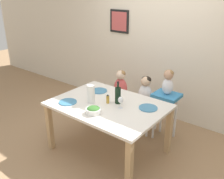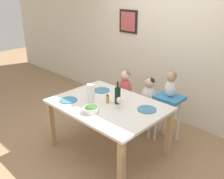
{
  "view_description": "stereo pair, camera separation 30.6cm",
  "coord_description": "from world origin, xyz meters",
  "px_view_note": "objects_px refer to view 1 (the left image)",
  "views": [
    {
      "loc": [
        1.9,
        -2.33,
        2.18
      ],
      "look_at": [
        0.0,
        0.08,
        0.92
      ],
      "focal_mm": 40.0,
      "sensor_mm": 36.0,
      "label": 1
    },
    {
      "loc": [
        2.13,
        -2.13,
        2.18
      ],
      "look_at": [
        0.0,
        0.08,
        0.92
      ],
      "focal_mm": 40.0,
      "sensor_mm": 36.0,
      "label": 2
    }
  ],
  "objects_px": {
    "wine_bottle": "(118,95)",
    "dinner_plate_front_left": "(68,102)",
    "chair_far_left": "(120,101)",
    "dinner_plate_back_left": "(99,91)",
    "chair_far_center": "(144,109)",
    "salad_bowl_large": "(93,110)",
    "person_child_center": "(145,91)",
    "wine_glass_near": "(121,100)",
    "person_child_left": "(121,84)",
    "paper_towel_roll": "(91,94)",
    "chair_right_highchair": "(166,104)",
    "person_baby_right": "(168,81)",
    "dinner_plate_back_right": "(148,108)"
  },
  "relations": [
    {
      "from": "wine_bottle",
      "to": "dinner_plate_front_left",
      "type": "relative_size",
      "value": 1.27
    },
    {
      "from": "wine_bottle",
      "to": "chair_far_left",
      "type": "bearing_deg",
      "value": 123.84
    },
    {
      "from": "dinner_plate_back_left",
      "to": "chair_far_center",
      "type": "bearing_deg",
      "value": 47.48
    },
    {
      "from": "chair_far_center",
      "to": "salad_bowl_large",
      "type": "xyz_separation_m",
      "value": [
        -0.08,
        -1.11,
        0.41
      ]
    },
    {
      "from": "chair_far_left",
      "to": "dinner_plate_front_left",
      "type": "xyz_separation_m",
      "value": [
        -0.08,
        -1.09,
        0.37
      ]
    },
    {
      "from": "dinner_plate_front_left",
      "to": "chair_far_left",
      "type": "bearing_deg",
      "value": 85.8
    },
    {
      "from": "chair_far_left",
      "to": "person_child_center",
      "type": "relative_size",
      "value": 0.91
    },
    {
      "from": "wine_glass_near",
      "to": "dinner_plate_front_left",
      "type": "xyz_separation_m",
      "value": [
        -0.66,
        -0.3,
        -0.1
      ]
    },
    {
      "from": "chair_far_center",
      "to": "wine_bottle",
      "type": "height_order",
      "value": "wine_bottle"
    },
    {
      "from": "person_child_left",
      "to": "chair_far_left",
      "type": "bearing_deg",
      "value": -90.0
    },
    {
      "from": "dinner_plate_front_left",
      "to": "wine_glass_near",
      "type": "bearing_deg",
      "value": 24.73
    },
    {
      "from": "chair_far_left",
      "to": "wine_bottle",
      "type": "relative_size",
      "value": 1.45
    },
    {
      "from": "person_child_left",
      "to": "salad_bowl_large",
      "type": "relative_size",
      "value": 2.6
    },
    {
      "from": "paper_towel_roll",
      "to": "chair_far_center",
      "type": "bearing_deg",
      "value": 71.24
    },
    {
      "from": "chair_far_center",
      "to": "wine_glass_near",
      "type": "xyz_separation_m",
      "value": [
        0.1,
        -0.79,
        0.47
      ]
    },
    {
      "from": "salad_bowl_large",
      "to": "chair_far_center",
      "type": "bearing_deg",
      "value": 86.11
    },
    {
      "from": "chair_far_center",
      "to": "person_child_center",
      "type": "height_order",
      "value": "person_child_center"
    },
    {
      "from": "person_child_center",
      "to": "salad_bowl_large",
      "type": "height_order",
      "value": "person_child_center"
    },
    {
      "from": "chair_far_left",
      "to": "wine_bottle",
      "type": "height_order",
      "value": "wine_bottle"
    },
    {
      "from": "chair_right_highchair",
      "to": "dinner_plate_front_left",
      "type": "xyz_separation_m",
      "value": [
        -0.92,
        -1.09,
        0.17
      ]
    },
    {
      "from": "person_baby_right",
      "to": "paper_towel_roll",
      "type": "relative_size",
      "value": 1.44
    },
    {
      "from": "chair_far_left",
      "to": "person_child_left",
      "type": "xyz_separation_m",
      "value": [
        0.0,
        0.0,
        0.31
      ]
    },
    {
      "from": "person_child_left",
      "to": "person_child_center",
      "type": "bearing_deg",
      "value": 0.0
    },
    {
      "from": "salad_bowl_large",
      "to": "person_child_center",
      "type": "bearing_deg",
      "value": 86.12
    },
    {
      "from": "chair_far_center",
      "to": "paper_towel_roll",
      "type": "height_order",
      "value": "paper_towel_roll"
    },
    {
      "from": "chair_far_center",
      "to": "wine_glass_near",
      "type": "bearing_deg",
      "value": -82.63
    },
    {
      "from": "wine_glass_near",
      "to": "person_child_center",
      "type": "bearing_deg",
      "value": 97.36
    },
    {
      "from": "chair_far_left",
      "to": "wine_glass_near",
      "type": "bearing_deg",
      "value": -53.66
    },
    {
      "from": "wine_bottle",
      "to": "dinner_plate_back_left",
      "type": "distance_m",
      "value": 0.51
    },
    {
      "from": "person_child_left",
      "to": "person_child_center",
      "type": "distance_m",
      "value": 0.48
    },
    {
      "from": "person_baby_right",
      "to": "salad_bowl_large",
      "type": "relative_size",
      "value": 1.96
    },
    {
      "from": "wine_glass_near",
      "to": "dinner_plate_back_right",
      "type": "height_order",
      "value": "wine_glass_near"
    },
    {
      "from": "person_child_left",
      "to": "person_baby_right",
      "type": "relative_size",
      "value": 1.32
    },
    {
      "from": "chair_far_left",
      "to": "person_child_center",
      "type": "xyz_separation_m",
      "value": [
        0.48,
        0.0,
        0.31
      ]
    },
    {
      "from": "person_child_center",
      "to": "dinner_plate_back_right",
      "type": "bearing_deg",
      "value": -56.13
    },
    {
      "from": "dinner_plate_back_left",
      "to": "dinner_plate_back_right",
      "type": "bearing_deg",
      "value": -2.67
    },
    {
      "from": "person_child_center",
      "to": "wine_bottle",
      "type": "bearing_deg",
      "value": -91.44
    },
    {
      "from": "wine_bottle",
      "to": "wine_glass_near",
      "type": "xyz_separation_m",
      "value": [
        0.12,
        -0.1,
        -0.01
      ]
    },
    {
      "from": "chair_far_left",
      "to": "dinner_plate_back_right",
      "type": "relative_size",
      "value": 1.84
    },
    {
      "from": "person_child_center",
      "to": "salad_bowl_large",
      "type": "bearing_deg",
      "value": -93.88
    },
    {
      "from": "chair_right_highchair",
      "to": "person_baby_right",
      "type": "distance_m",
      "value": 0.37
    },
    {
      "from": "wine_glass_near",
      "to": "dinner_plate_back_right",
      "type": "bearing_deg",
      "value": 37.46
    },
    {
      "from": "chair_right_highchair",
      "to": "paper_towel_roll",
      "type": "bearing_deg",
      "value": -126.53
    },
    {
      "from": "person_child_center",
      "to": "chair_far_center",
      "type": "bearing_deg",
      "value": -90.0
    },
    {
      "from": "chair_far_left",
      "to": "person_child_center",
      "type": "height_order",
      "value": "person_child_center"
    },
    {
      "from": "salad_bowl_large",
      "to": "paper_towel_roll",
      "type": "bearing_deg",
      "value": 137.98
    },
    {
      "from": "dinner_plate_front_left",
      "to": "dinner_plate_back_right",
      "type": "height_order",
      "value": "same"
    },
    {
      "from": "person_child_left",
      "to": "person_baby_right",
      "type": "xyz_separation_m",
      "value": [
        0.84,
        0.0,
        0.26
      ]
    },
    {
      "from": "chair_far_center",
      "to": "wine_bottle",
      "type": "xyz_separation_m",
      "value": [
        -0.02,
        -0.69,
        0.48
      ]
    },
    {
      "from": "wine_bottle",
      "to": "person_child_center",
      "type": "bearing_deg",
      "value": 88.56
    }
  ]
}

